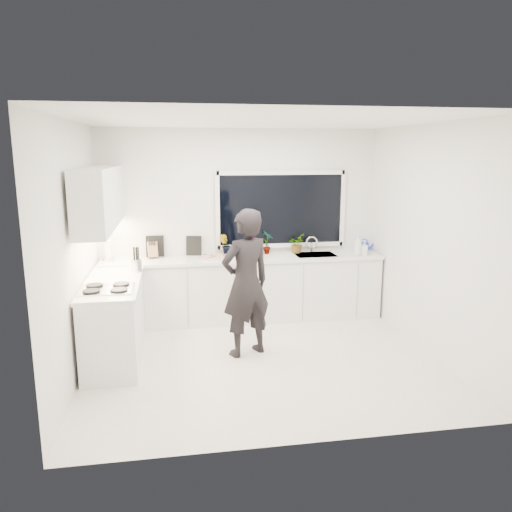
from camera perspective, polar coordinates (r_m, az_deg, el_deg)
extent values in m
cube|color=beige|center=(5.94, 0.61, -11.81)|extent=(4.00, 3.50, 0.02)
cube|color=white|center=(7.26, -1.83, 3.71)|extent=(4.00, 0.02, 2.70)
cube|color=white|center=(5.55, -20.23, 0.48)|extent=(0.02, 3.50, 2.70)
cube|color=white|center=(6.21, 19.21, 1.69)|extent=(0.02, 3.50, 2.70)
cube|color=white|center=(5.46, 0.67, 15.37)|extent=(4.00, 3.50, 0.02)
cube|color=black|center=(7.30, 2.89, 5.34)|extent=(1.80, 0.02, 1.00)
cube|color=white|center=(7.14, -1.45, -3.88)|extent=(3.92, 0.58, 0.88)
cube|color=white|center=(6.07, -15.85, -7.22)|extent=(0.58, 1.60, 0.88)
cube|color=silver|center=(7.02, -1.45, -0.29)|extent=(3.94, 0.62, 0.04)
cube|color=silver|center=(5.94, -16.10, -3.01)|extent=(0.62, 1.60, 0.04)
cube|color=white|center=(6.14, -17.37, 6.41)|extent=(0.34, 2.10, 0.70)
cube|color=silver|center=(7.26, 6.77, -0.21)|extent=(0.58, 0.42, 0.14)
cylinder|color=silver|center=(7.41, 6.37, 1.31)|extent=(0.03, 0.03, 0.22)
cube|color=black|center=(5.59, -16.71, -3.57)|extent=(0.56, 0.48, 0.03)
imported|color=black|center=(5.82, -1.15, -3.13)|extent=(0.75, 0.64, 1.74)
cube|color=silver|center=(6.95, -4.64, -0.15)|extent=(0.48, 0.41, 0.03)
cube|color=red|center=(6.95, -4.65, -0.01)|extent=(0.44, 0.37, 0.01)
cylinder|color=#1531CD|center=(7.64, 12.22, 1.09)|extent=(0.18, 0.18, 0.13)
cylinder|color=silver|center=(7.09, -16.56, 0.57)|extent=(0.13, 0.13, 0.26)
cube|color=#966346|center=(7.08, -11.73, 0.64)|extent=(0.14, 0.12, 0.22)
cylinder|color=#B6B6BA|center=(6.33, -13.48, -1.04)|extent=(0.14, 0.14, 0.16)
cube|color=black|center=(7.17, -7.12, 1.19)|extent=(0.22, 0.06, 0.28)
cube|color=black|center=(7.17, -11.47, 1.12)|extent=(0.25, 0.03, 0.30)
imported|color=#26662D|center=(7.13, -3.50, 1.27)|extent=(0.17, 0.14, 0.30)
imported|color=#26662D|center=(7.17, -0.55, 1.44)|extent=(0.25, 0.25, 0.32)
imported|color=#26662D|center=(7.21, 1.28, 1.58)|extent=(0.19, 0.21, 0.34)
imported|color=#26662D|center=(7.31, 4.64, 1.42)|extent=(0.29, 0.31, 0.28)
imported|color=#D8BF66|center=(7.26, 11.57, 1.28)|extent=(0.16, 0.16, 0.31)
imported|color=#D8BF66|center=(7.31, 12.28, 0.92)|extent=(0.13, 0.13, 0.21)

